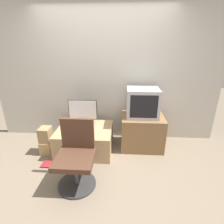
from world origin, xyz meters
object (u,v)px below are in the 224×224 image
at_px(main_monitor, 83,112).
at_px(keyboard, 81,130).
at_px(mouse, 92,130).
at_px(book, 47,164).
at_px(crt_tv, 143,103).
at_px(office_chair, 76,158).
at_px(cardboard_box_lower, 47,147).

height_order(main_monitor, keyboard, main_monitor).
bearing_deg(mouse, book, -149.16).
bearing_deg(book, keyboard, 38.78).
xyz_separation_m(mouse, crt_tv, (0.88, 0.28, 0.42)).
distance_m(main_monitor, mouse, 0.41).
bearing_deg(office_chair, cardboard_box_lower, 136.76).
height_order(crt_tv, cardboard_box_lower, crt_tv).
xyz_separation_m(keyboard, cardboard_box_lower, (-0.63, -0.06, -0.33)).
bearing_deg(office_chair, main_monitor, 96.62).
height_order(office_chair, book, office_chair).
bearing_deg(cardboard_box_lower, crt_tv, 11.39).
bearing_deg(crt_tv, cardboard_box_lower, -168.61).
relative_size(main_monitor, office_chair, 0.58).
distance_m(keyboard, mouse, 0.18).
xyz_separation_m(main_monitor, crt_tv, (1.08, -0.00, 0.21)).
distance_m(office_chair, cardboard_box_lower, 1.04).
relative_size(mouse, crt_tv, 0.09).
xyz_separation_m(main_monitor, keyboard, (0.02, -0.29, -0.22)).
relative_size(keyboard, crt_tv, 0.51).
bearing_deg(mouse, main_monitor, 126.18).
bearing_deg(keyboard, crt_tv, 15.00).
height_order(main_monitor, office_chair, office_chair).
bearing_deg(mouse, crt_tv, 17.63).
distance_m(mouse, office_chair, 0.75).
bearing_deg(main_monitor, mouse, -53.82).
distance_m(mouse, crt_tv, 1.02).
height_order(main_monitor, mouse, main_monitor).
distance_m(main_monitor, office_chair, 1.07).
height_order(mouse, cardboard_box_lower, mouse).
relative_size(main_monitor, crt_tv, 0.96).
relative_size(main_monitor, keyboard, 1.88).
bearing_deg(book, main_monitor, 55.15).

